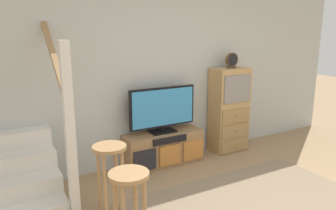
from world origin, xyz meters
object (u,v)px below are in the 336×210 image
(desk_clock, at_px, (232,60))
(media_console, at_px, (164,148))
(bar_stool_far, at_px, (110,165))
(television, at_px, (163,109))
(bar_stool_near, at_px, (129,195))
(side_cabinet, at_px, (229,110))

(desk_clock, bearing_deg, media_console, 179.77)
(media_console, distance_m, desk_clock, 1.68)
(desk_clock, relative_size, bar_stool_far, 0.31)
(television, xyz_separation_m, bar_stool_near, (-1.16, -1.56, -0.26))
(side_cabinet, distance_m, desk_clock, 0.78)
(media_console, height_order, side_cabinet, side_cabinet)
(side_cabinet, xyz_separation_m, bar_stool_far, (-2.28, -0.91, -0.09))
(side_cabinet, relative_size, bar_stool_near, 1.75)
(television, bearing_deg, side_cabinet, -0.67)
(television, height_order, side_cabinet, side_cabinet)
(bar_stool_near, xyz_separation_m, bar_stool_far, (0.06, 0.64, 0.01))
(bar_stool_far, bearing_deg, television, 39.88)
(media_console, bearing_deg, side_cabinet, 0.49)
(bar_stool_far, bearing_deg, desk_clock, 21.37)
(television, xyz_separation_m, bar_stool_far, (-1.10, -0.92, -0.25))
(television, distance_m, side_cabinet, 1.19)
(side_cabinet, bearing_deg, bar_stool_near, -146.52)
(desk_clock, bearing_deg, bar_stool_near, -146.76)
(television, height_order, bar_stool_near, television)
(television, distance_m, desk_clock, 1.33)
(media_console, distance_m, side_cabinet, 1.25)
(desk_clock, xyz_separation_m, bar_stool_near, (-2.34, -1.53, -0.88))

